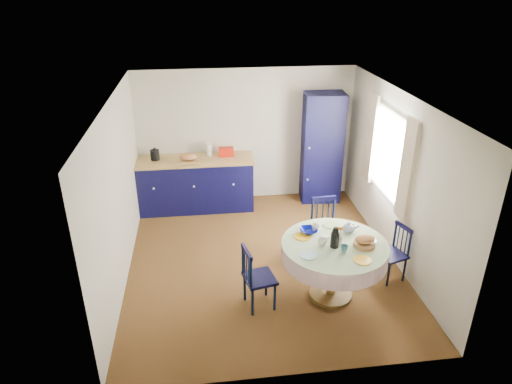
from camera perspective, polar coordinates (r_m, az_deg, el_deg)
The scene contains 17 objects.
floor at distance 7.08m, azimuth 0.79°, elevation -8.48°, with size 4.50×4.50×0.00m, color black.
ceiling at distance 6.05m, azimuth 0.93°, elevation 11.56°, with size 4.50×4.50×0.00m, color white.
wall_back at distance 8.55m, azimuth -1.28°, elevation 7.00°, with size 4.00×0.02×2.50m, color beige.
wall_left at distance 6.52m, azimuth -16.84°, elevation -0.22°, with size 0.02×4.50×2.50m, color beige.
wall_right at distance 7.01m, azimuth 17.26°, elevation 1.58°, with size 0.02×4.50×2.50m, color beige.
window at distance 7.15m, azimuth 16.26°, elevation 4.54°, with size 0.10×1.74×1.45m.
kitchen_counter at distance 8.45m, azimuth -7.73°, elevation 1.09°, with size 2.18×0.68×1.21m.
pantry_cabinet at distance 8.64m, azimuth 8.23°, elevation 5.45°, with size 0.76×0.57×2.08m.
dining_table at distance 6.05m, azimuth 9.81°, elevation -7.38°, with size 1.37×1.37×1.11m.
chair_left at distance 5.95m, azimuth 0.09°, elevation -10.60°, with size 0.45×0.47×0.89m.
chair_far at distance 7.04m, azimuth 8.58°, elevation -4.46°, with size 0.44×0.42×0.94m.
chair_right at distance 6.77m, azimuth 16.81°, elevation -7.24°, with size 0.45×0.46×0.83m.
mug_a at distance 5.91m, azimuth 8.28°, elevation -6.18°, with size 0.11×0.11×0.09m, color silver.
mug_b at distance 5.81m, azimuth 10.95°, elevation -6.97°, with size 0.10×0.10×0.09m, color #2E606E.
mug_c at distance 6.27m, azimuth 11.69°, elevation -4.47°, with size 0.12×0.12×0.09m, color black.
mug_d at distance 6.19m, azimuth 7.44°, elevation -4.48°, with size 0.11×0.11×0.10m, color silver.
cobalt_bowl at distance 6.16m, azimuth 6.58°, elevation -4.82°, with size 0.23×0.23×0.06m, color #030971.
Camera 1 is at (-0.84, -5.82, 3.95)m, focal length 32.00 mm.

